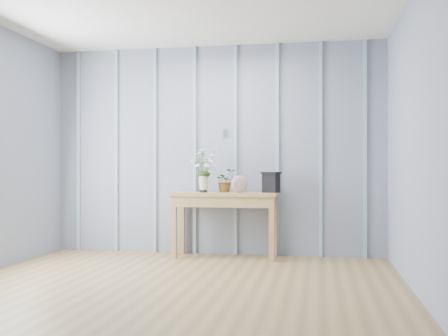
% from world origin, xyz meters
% --- Properties ---
extents(ground, '(4.50, 4.50, 0.00)m').
position_xyz_m(ground, '(0.00, 0.00, 0.00)').
color(ground, olive).
rests_on(ground, ground).
extents(room_shell, '(4.00, 4.50, 2.50)m').
position_xyz_m(room_shell, '(0.00, 0.92, 1.99)').
color(room_shell, gray).
rests_on(room_shell, ground).
extents(sideboard, '(1.20, 0.45, 0.75)m').
position_xyz_m(sideboard, '(0.16, 1.99, 0.64)').
color(sideboard, '#9E814C').
rests_on(sideboard, ground).
extents(daisy_vase, '(0.38, 0.29, 0.54)m').
position_xyz_m(daisy_vase, '(-0.07, 1.94, 1.08)').
color(daisy_vase, black).
rests_on(daisy_vase, sideboard).
extents(spider_plant, '(0.32, 0.32, 0.27)m').
position_xyz_m(spider_plant, '(0.16, 2.07, 0.88)').
color(spider_plant, '#1A3610').
rests_on(spider_plant, sideboard).
extents(felt_disc_vessel, '(0.19, 0.16, 0.20)m').
position_xyz_m(felt_disc_vessel, '(0.35, 1.92, 0.85)').
color(felt_disc_vessel, '#914E69').
rests_on(felt_disc_vessel, sideboard).
extents(carved_box, '(0.24, 0.21, 0.24)m').
position_xyz_m(carved_box, '(0.69, 2.03, 0.87)').
color(carved_box, black).
rests_on(carved_box, sideboard).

